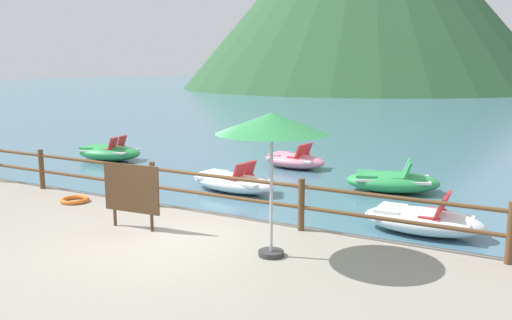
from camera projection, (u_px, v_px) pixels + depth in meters
name	position (u px, v px, depth m)	size (l,w,h in m)	color
ground_plane	(477.00, 106.00, 43.63)	(200.00, 200.00, 0.00)	#477084
promenade_dock	(72.00, 299.00, 7.28)	(28.00, 8.00, 0.40)	gray
dock_railing	(221.00, 189.00, 10.37)	(23.92, 0.12, 0.95)	brown
sign_board	(132.00, 189.00, 9.63)	(1.18, 0.13, 1.19)	silver
beach_umbrella	(272.00, 125.00, 8.01)	(1.70, 1.70, 2.24)	#B2B2B7
life_ring	(75.00, 200.00, 11.63)	(0.61, 0.61, 0.09)	orange
pedal_boat_0	(233.00, 182.00, 14.27)	(2.68, 1.40, 0.84)	white
pedal_boat_2	(109.00, 152.00, 18.95)	(2.57, 1.73, 0.86)	green
pedal_boat_3	(392.00, 181.00, 14.23)	(2.69, 1.90, 0.87)	green
pedal_boat_5	(422.00, 220.00, 10.71)	(2.38, 1.13, 0.86)	white
pedal_boat_6	(294.00, 160.00, 17.53)	(2.24, 1.33, 0.83)	pink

